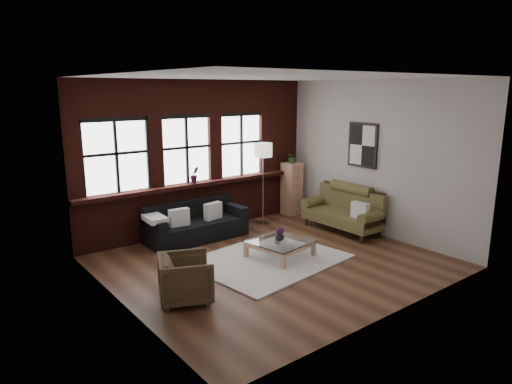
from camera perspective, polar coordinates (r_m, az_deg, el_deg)
floor at (r=8.24m, az=2.04°, el=-8.65°), size 5.50×5.50×0.00m
ceiling at (r=7.67m, az=2.23°, el=14.18°), size 5.50×5.50×0.00m
wall_back at (r=9.82m, az=-7.31°, el=4.42°), size 5.50×0.00×5.50m
wall_front at (r=6.14m, az=17.28°, el=-1.09°), size 5.50×0.00×5.50m
wall_left at (r=6.42m, az=-17.02°, el=-0.48°), size 0.00×5.00×5.00m
wall_right at (r=9.78m, az=14.61°, el=4.07°), size 0.00×5.00×5.00m
brick_backwall at (r=9.77m, az=-7.13°, el=4.39°), size 5.50×0.12×3.20m
sill_ledge at (r=9.79m, az=-6.77°, el=1.08°), size 5.50×0.30×0.08m
window_left at (r=8.98m, az=-17.11°, el=4.15°), size 1.38×0.10×1.50m
window_mid at (r=9.61m, az=-8.72°, el=5.10°), size 1.38×0.10×1.50m
window_right at (r=10.36m, az=-1.93°, el=5.79°), size 1.38×0.10×1.50m
wall_poster at (r=9.90m, az=13.21°, el=5.72°), size 0.05×0.74×0.94m
shag_rug at (r=8.29m, az=1.51°, el=-8.43°), size 2.78×2.31×0.03m
dark_sofa at (r=9.37m, az=-7.47°, el=-3.70°), size 2.05×0.83×0.74m
pillow_a at (r=9.03m, az=-9.59°, el=-3.15°), size 0.41×0.18×0.34m
pillow_b at (r=9.40m, az=-5.40°, el=-2.38°), size 0.42×0.21×0.34m
vintage_settee at (r=9.93m, az=10.67°, el=-2.18°), size 0.81×1.82×0.97m
pillow_settee at (r=9.50m, az=12.89°, el=-2.29°), size 0.16×0.39×0.34m
armchair at (r=6.75m, az=-8.79°, el=-10.65°), size 0.98×0.97×0.69m
coffee_table at (r=8.39m, az=3.00°, el=-7.13°), size 1.14×1.14×0.34m
vase at (r=8.31m, az=3.02°, el=-5.53°), size 0.19×0.19×0.16m
flowers at (r=8.27m, az=3.03°, el=-4.79°), size 0.16×0.16×0.16m
drawer_chest at (r=11.10m, az=4.48°, el=0.40°), size 0.39×0.39×1.27m
potted_plant_top at (r=10.96m, az=4.55°, el=4.42°), size 0.29×0.25×0.30m
floor_lamp at (r=10.17m, az=0.89°, el=1.37°), size 0.40×0.40×2.00m
sill_plant at (r=9.63m, az=-7.70°, el=2.17°), size 0.20×0.17×0.35m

